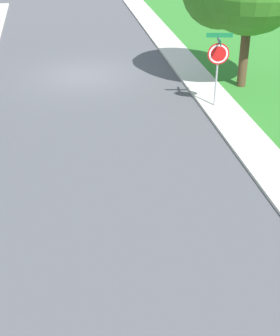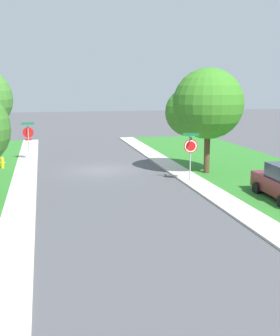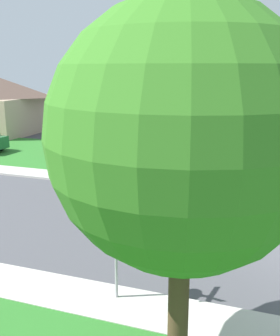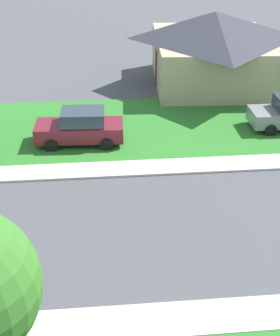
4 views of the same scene
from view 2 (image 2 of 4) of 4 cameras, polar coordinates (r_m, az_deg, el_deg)
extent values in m
plane|color=#4C4C51|center=(28.52, -5.09, -0.26)|extent=(120.00, 120.00, 0.00)
cube|color=beige|center=(16.71, -15.85, -8.58)|extent=(1.40, 56.00, 0.10)
cube|color=beige|center=(18.62, 14.60, -6.50)|extent=(1.40, 56.00, 0.10)
cylinder|color=#9E9EA3|center=(32.52, -14.19, 3.15)|extent=(0.07, 0.07, 2.60)
cylinder|color=red|center=(32.48, -14.25, 4.47)|extent=(0.76, 0.11, 0.76)
cylinder|color=white|center=(32.50, -14.26, 4.47)|extent=(0.67, 0.07, 0.67)
cylinder|color=red|center=(32.51, -14.26, 4.47)|extent=(0.54, 0.06, 0.55)
cube|color=#146B38|center=(32.37, -14.30, 5.58)|extent=(0.92, 0.11, 0.16)
cube|color=#146B38|center=(32.39, -14.29, 5.25)|extent=(0.11, 0.92, 0.16)
cube|color=red|center=(32.54, -14.21, 3.59)|extent=(0.44, 0.06, 0.14)
cylinder|color=#9E9EA3|center=(24.96, 6.51, 1.14)|extent=(0.07, 0.07, 2.60)
cylinder|color=red|center=(24.80, 6.57, 2.83)|extent=(0.75, 0.16, 0.76)
cylinder|color=white|center=(24.78, 6.57, 2.82)|extent=(0.66, 0.12, 0.67)
cylinder|color=red|center=(24.77, 6.57, 2.82)|extent=(0.54, 0.10, 0.55)
cube|color=#146B38|center=(24.76, 6.58, 4.31)|extent=(0.91, 0.17, 0.16)
cube|color=#146B38|center=(24.79, 6.57, 3.87)|extent=(0.17, 0.91, 0.16)
cylinder|color=black|center=(22.91, 14.85, -2.54)|extent=(0.27, 0.65, 0.64)
cylinder|color=#4C3823|center=(27.26, 8.63, 2.14)|extent=(0.36, 0.36, 2.82)
sphere|color=#377C22|center=(26.98, 8.81, 8.23)|extent=(4.25, 4.25, 4.25)
sphere|color=#377C22|center=(27.28, 6.40, 7.20)|extent=(2.98, 2.98, 2.98)
cylinder|color=gold|center=(29.93, -17.34, 0.49)|extent=(0.22, 0.22, 0.70)
sphere|color=gold|center=(29.87, -17.38, 1.19)|extent=(0.22, 0.22, 0.22)
cylinder|color=gold|center=(29.90, -17.09, 0.69)|extent=(0.10, 0.08, 0.08)
cylinder|color=gold|center=(29.92, -17.62, 0.66)|extent=(0.10, 0.08, 0.08)
camera|label=1|loc=(7.16, 7.75, 24.16)|focal=53.85mm
camera|label=3|loc=(30.76, 18.40, 10.02)|focal=42.21mm
camera|label=4|loc=(22.08, -49.74, 22.08)|focal=54.89mm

